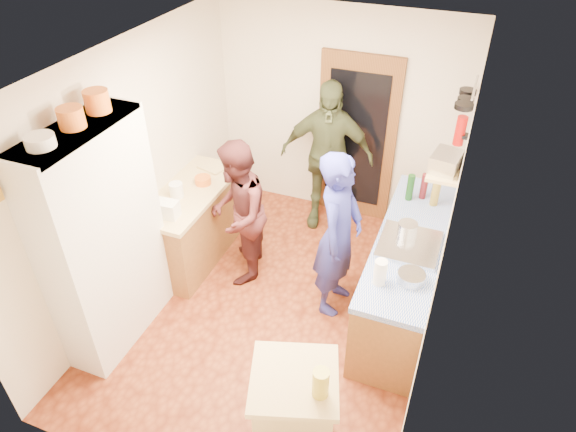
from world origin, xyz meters
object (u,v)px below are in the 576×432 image
Objects in this scene: person_left at (241,212)px; person_back at (328,156)px; hutch_body at (104,241)px; right_counter_base at (405,275)px; island_base at (294,417)px; person_hob at (341,238)px.

person_back is at bearing 139.16° from person_left.
hutch_body is 2.90m from right_counter_base.
island_base is 1.73m from person_hob.
person_back is at bearing 136.63° from right_counter_base.
person_hob is (-0.63, -0.24, 0.47)m from right_counter_base.
person_back reaches higher than right_counter_base.
person_left is at bearing 125.38° from island_base.
person_left is 0.87× the size of person_back.
person_hob is (1.87, 1.06, -0.21)m from hutch_body.
person_hob reaches higher than right_counter_base.
hutch_body is 1.00× the size of right_counter_base.
person_back is (-0.57, 1.37, 0.05)m from person_hob.
person_left is 1.36m from person_back.
right_counter_base is 1.73m from person_back.
hutch_body reaches higher than right_counter_base.
right_counter_base is 0.82m from person_hob.
person_left is at bearing 58.13° from hutch_body.
person_left is (-1.76, -0.10, 0.40)m from right_counter_base.
right_counter_base is 1.17× the size of person_back.
island_base is at bearing -86.60° from person_back.
right_counter_base is at bearing -66.66° from person_hob.
person_back is (0.55, 1.24, 0.13)m from person_left.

